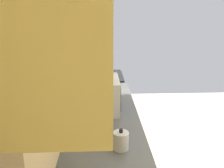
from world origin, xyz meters
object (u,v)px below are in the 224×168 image
object	(u,v)px
oven_range	(103,103)
kettle	(121,140)
microwave	(102,94)
bowl	(113,88)

from	to	relation	value
oven_range	kettle	size ratio (longest dim) A/B	7.00
microwave	bowl	world-z (taller)	microwave
oven_range	microwave	bearing A→B (deg)	179.43
oven_range	microwave	size ratio (longest dim) A/B	2.34
microwave	bowl	distance (m)	0.62
microwave	kettle	size ratio (longest dim) A/B	2.99
oven_range	microwave	distance (m)	1.40
bowl	kettle	distance (m)	1.31
microwave	kettle	bearing A→B (deg)	-169.64
oven_range	bowl	xyz separation A→B (m)	(-0.68, -0.12, 0.47)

